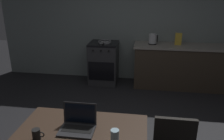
% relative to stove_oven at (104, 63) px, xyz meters
% --- Properties ---
extents(back_wall, '(6.40, 0.10, 2.62)m').
position_rel_stove_oven_xyz_m(back_wall, '(0.78, 0.35, 0.86)').
color(back_wall, gray).
rests_on(back_wall, ground_plane).
extents(kitchen_counter, '(2.16, 0.64, 0.90)m').
position_rel_stove_oven_xyz_m(kitchen_counter, '(1.73, 0.00, 0.00)').
color(kitchen_counter, '#382D23').
rests_on(kitchen_counter, ground_plane).
extents(stove_oven, '(0.60, 0.62, 0.90)m').
position_rel_stove_oven_xyz_m(stove_oven, '(0.00, 0.00, 0.00)').
color(stove_oven, '#2D2D30').
rests_on(stove_oven, ground_plane).
extents(laptop, '(0.32, 0.25, 0.23)m').
position_rel_stove_oven_xyz_m(laptop, '(0.30, -2.94, 0.35)').
color(laptop, '#232326').
rests_on(laptop, dining_table).
extents(electric_kettle, '(0.19, 0.17, 0.22)m').
position_rel_stove_oven_xyz_m(electric_kettle, '(1.03, 0.00, 0.56)').
color(electric_kettle, black).
rests_on(electric_kettle, kitchen_counter).
extents(frying_pan, '(0.28, 0.45, 0.05)m').
position_rel_stove_oven_xyz_m(frying_pan, '(0.03, -0.03, 0.48)').
color(frying_pan, gray).
rests_on(frying_pan, stove_oven).
extents(coffee_mug, '(0.11, 0.07, 0.10)m').
position_rel_stove_oven_xyz_m(coffee_mug, '(-0.01, -3.14, 0.35)').
color(coffee_mug, black).
rests_on(coffee_mug, dining_table).
extents(drinking_glass, '(0.07, 0.07, 0.15)m').
position_rel_stove_oven_xyz_m(drinking_glass, '(0.67, -3.11, 0.38)').
color(drinking_glass, '#99B7C6').
rests_on(drinking_glass, dining_table).
extents(cereal_box, '(0.13, 0.05, 0.24)m').
position_rel_stove_oven_xyz_m(cereal_box, '(1.54, 0.02, 0.57)').
color(cereal_box, gold).
rests_on(cereal_box, kitchen_counter).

